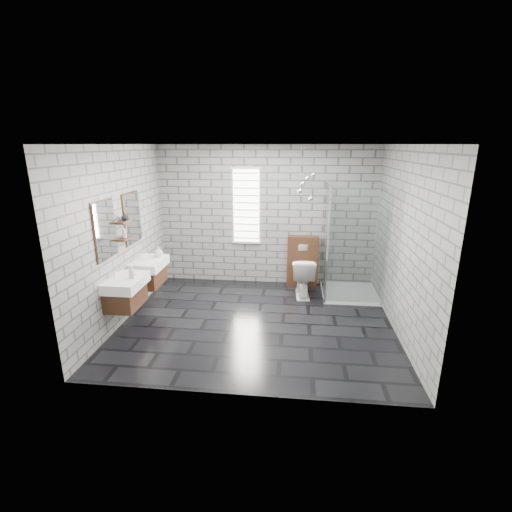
% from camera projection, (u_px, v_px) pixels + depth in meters
% --- Properties ---
extents(floor, '(4.20, 3.60, 0.02)m').
position_uv_depth(floor, '(257.00, 322.00, 5.88)').
color(floor, black).
rests_on(floor, ground).
extents(ceiling, '(4.20, 3.60, 0.02)m').
position_uv_depth(ceiling, '(257.00, 143.00, 5.09)').
color(ceiling, white).
rests_on(ceiling, wall_back).
extents(wall_back, '(4.20, 0.02, 2.70)m').
position_uv_depth(wall_back, '(267.00, 217.00, 7.21)').
color(wall_back, gray).
rests_on(wall_back, floor).
extents(wall_front, '(4.20, 0.02, 2.70)m').
position_uv_depth(wall_front, '(238.00, 283.00, 3.77)').
color(wall_front, gray).
rests_on(wall_front, floor).
extents(wall_left, '(0.02, 3.60, 2.70)m').
position_uv_depth(wall_left, '(121.00, 236.00, 5.71)').
color(wall_left, gray).
rests_on(wall_left, floor).
extents(wall_right, '(0.02, 3.60, 2.70)m').
position_uv_depth(wall_right, '(404.00, 243.00, 5.27)').
color(wall_right, gray).
rests_on(wall_right, floor).
extents(vanity_left, '(0.47, 0.70, 1.57)m').
position_uv_depth(vanity_left, '(123.00, 284.00, 5.38)').
color(vanity_left, '#472716').
rests_on(vanity_left, wall_left).
extents(vanity_right, '(0.47, 0.70, 1.57)m').
position_uv_depth(vanity_right, '(147.00, 265.00, 6.23)').
color(vanity_right, '#472716').
rests_on(vanity_right, wall_left).
extents(shelf_lower, '(0.14, 0.30, 0.03)m').
position_uv_depth(shelf_lower, '(125.00, 238.00, 5.66)').
color(shelf_lower, '#472716').
rests_on(shelf_lower, wall_left).
extents(shelf_upper, '(0.14, 0.30, 0.03)m').
position_uv_depth(shelf_upper, '(123.00, 222.00, 5.58)').
color(shelf_upper, '#472716').
rests_on(shelf_upper, wall_left).
extents(window, '(0.56, 0.05, 1.48)m').
position_uv_depth(window, '(246.00, 206.00, 7.17)').
color(window, white).
rests_on(window, wall_back).
extents(cistern_panel, '(0.60, 0.20, 1.00)m').
position_uv_depth(cistern_panel, '(303.00, 261.00, 7.28)').
color(cistern_panel, '#472716').
rests_on(cistern_panel, floor).
extents(flush_plate, '(0.18, 0.01, 0.12)m').
position_uv_depth(flush_plate, '(303.00, 248.00, 7.09)').
color(flush_plate, silver).
rests_on(flush_plate, cistern_panel).
extents(shower_enclosure, '(1.00, 1.00, 2.03)m').
position_uv_depth(shower_enclosure, '(346.00, 271.00, 6.70)').
color(shower_enclosure, white).
rests_on(shower_enclosure, floor).
extents(pendant_cluster, '(0.31, 0.27, 0.96)m').
position_uv_depth(pendant_cluster, '(307.00, 184.00, 6.52)').
color(pendant_cluster, silver).
rests_on(pendant_cluster, ceiling).
extents(toilet, '(0.45, 0.74, 0.73)m').
position_uv_depth(toilet, '(303.00, 276.00, 6.82)').
color(toilet, white).
rests_on(toilet, floor).
extents(soap_bottle_a, '(0.08, 0.08, 0.18)m').
position_uv_depth(soap_bottle_a, '(132.00, 272.00, 5.32)').
color(soap_bottle_a, '#B2B2B2').
rests_on(soap_bottle_a, vanity_left).
extents(soap_bottle_b, '(0.18, 0.18, 0.18)m').
position_uv_depth(soap_bottle_b, '(158.00, 252.00, 6.33)').
color(soap_bottle_b, '#B2B2B2').
rests_on(soap_bottle_b, vanity_right).
extents(soap_bottle_c, '(0.08, 0.08, 0.18)m').
position_uv_depth(soap_bottle_c, '(124.00, 232.00, 5.60)').
color(soap_bottle_c, '#B2B2B2').
rests_on(soap_bottle_c, shelf_lower).
extents(vase, '(0.12, 0.12, 0.11)m').
position_uv_depth(vase, '(125.00, 217.00, 5.61)').
color(vase, '#B2B2B2').
rests_on(vase, shelf_upper).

